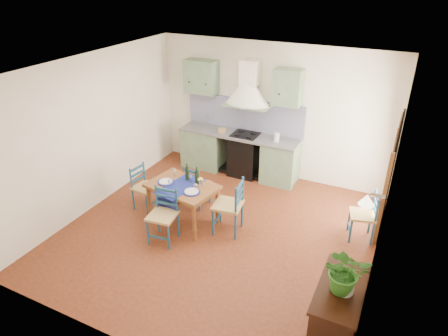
{
  "coord_description": "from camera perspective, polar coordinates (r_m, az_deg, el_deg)",
  "views": [
    {
      "loc": [
        2.55,
        -4.99,
        4.12
      ],
      "look_at": [
        -0.03,
        0.3,
        1.1
      ],
      "focal_mm": 32.0,
      "sensor_mm": 36.0,
      "label": 1
    }
  ],
  "objects": [
    {
      "name": "sideboard",
      "position": [
        5.07,
        15.73,
        -19.55
      ],
      "size": [
        0.5,
        1.05,
        0.94
      ],
      "color": "black",
      "rests_on": "ground"
    },
    {
      "name": "ceiling",
      "position": [
        5.76,
        -1.08,
        13.95
      ],
      "size": [
        5.0,
        5.0,
        0.01
      ],
      "primitive_type": "cube",
      "color": "white",
      "rests_on": "back_wall"
    },
    {
      "name": "chair_right",
      "position": [
        6.7,
        0.83,
        -5.42
      ],
      "size": [
        0.52,
        0.52,
        0.99
      ],
      "color": "navy",
      "rests_on": "ground"
    },
    {
      "name": "floor",
      "position": [
        6.95,
        -0.88,
        -9.17
      ],
      "size": [
        5.0,
        5.0,
        0.0
      ],
      "primitive_type": "plane",
      "color": "#45200E",
      "rests_on": "ground"
    },
    {
      "name": "right_wall",
      "position": [
        5.96,
        22.32,
        -2.91
      ],
      "size": [
        0.26,
        5.0,
        2.8
      ],
      "color": "white",
      "rests_on": "ground"
    },
    {
      "name": "chair_spare",
      "position": [
        6.97,
        19.43,
        -6.43
      ],
      "size": [
        0.49,
        0.49,
        0.86
      ],
      "color": "navy",
      "rests_on": "ground"
    },
    {
      "name": "potted_plant",
      "position": [
        4.57,
        16.99,
        -13.93
      ],
      "size": [
        0.6,
        0.56,
        0.53
      ],
      "primitive_type": "imported",
      "rotation": [
        0.0,
        0.0,
        0.37
      ],
      "color": "#2A6B1F",
      "rests_on": "sideboard"
    },
    {
      "name": "back_wall",
      "position": [
        8.46,
        3.25,
        5.82
      ],
      "size": [
        5.0,
        0.96,
        2.8
      ],
      "color": "white",
      "rests_on": "ground"
    },
    {
      "name": "dining_table",
      "position": [
        6.91,
        -5.96,
        -3.09
      ],
      "size": [
        1.28,
        1.0,
        1.06
      ],
      "color": "brown",
      "rests_on": "ground"
    },
    {
      "name": "chair_far",
      "position": [
        7.48,
        -3.99,
        -2.42
      ],
      "size": [
        0.44,
        0.44,
        0.85
      ],
      "color": "navy",
      "rests_on": "ground"
    },
    {
      "name": "chair_near",
      "position": [
        6.6,
        -8.67,
        -6.68
      ],
      "size": [
        0.48,
        0.48,
        0.93
      ],
      "color": "navy",
      "rests_on": "ground"
    },
    {
      "name": "chair_left",
      "position": [
        7.52,
        -11.32,
        -2.7
      ],
      "size": [
        0.45,
        0.45,
        0.86
      ],
      "color": "navy",
      "rests_on": "ground"
    },
    {
      "name": "left_wall",
      "position": [
        7.6,
        -18.09,
        4.81
      ],
      "size": [
        0.04,
        5.0,
        2.8
      ],
      "primitive_type": "cube",
      "color": "white",
      "rests_on": "ground"
    }
  ]
}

